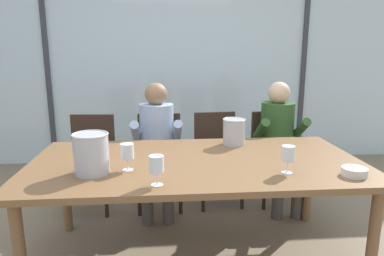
{
  "coord_description": "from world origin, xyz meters",
  "views": [
    {
      "loc": [
        -0.23,
        -2.3,
        1.5
      ],
      "look_at": [
        0.0,
        0.35,
        0.9
      ],
      "focal_mm": 32.56,
      "sensor_mm": 36.0,
      "label": 1
    }
  ],
  "objects_px": {
    "person_olive_shirt": "(279,136)",
    "wine_glass_by_left_taster": "(157,165)",
    "chair_near_curtain": "(91,154)",
    "person_pale_blue_shirt": "(157,139)",
    "wine_glass_center_pour": "(127,152)",
    "dining_table": "(196,169)",
    "ice_bucket_primary": "(234,131)",
    "ice_bucket_secondary": "(91,153)",
    "chair_right_of_center": "(274,149)",
    "wine_glass_near_bucket": "(288,155)",
    "tasting_bowl": "(354,172)",
    "chair_center": "(217,150)",
    "chair_left_of_center": "(160,153)"
  },
  "relations": [
    {
      "from": "dining_table",
      "to": "person_pale_blue_shirt",
      "type": "height_order",
      "value": "person_pale_blue_shirt"
    },
    {
      "from": "dining_table",
      "to": "ice_bucket_primary",
      "type": "xyz_separation_m",
      "value": [
        0.34,
        0.39,
        0.17
      ]
    },
    {
      "from": "person_pale_blue_shirt",
      "to": "ice_bucket_secondary",
      "type": "bearing_deg",
      "value": -110.17
    },
    {
      "from": "tasting_bowl",
      "to": "wine_glass_center_pour",
      "type": "distance_m",
      "value": 1.4
    },
    {
      "from": "ice_bucket_primary",
      "to": "ice_bucket_secondary",
      "type": "relative_size",
      "value": 0.83
    },
    {
      "from": "chair_left_of_center",
      "to": "wine_glass_by_left_taster",
      "type": "height_order",
      "value": "wine_glass_by_left_taster"
    },
    {
      "from": "ice_bucket_secondary",
      "to": "wine_glass_center_pour",
      "type": "relative_size",
      "value": 1.46
    },
    {
      "from": "chair_near_curtain",
      "to": "person_pale_blue_shirt",
      "type": "xyz_separation_m",
      "value": [
        0.64,
        -0.14,
        0.17
      ]
    },
    {
      "from": "dining_table",
      "to": "chair_right_of_center",
      "type": "bearing_deg",
      "value": 48.8
    },
    {
      "from": "chair_right_of_center",
      "to": "chair_center",
      "type": "bearing_deg",
      "value": 176.51
    },
    {
      "from": "person_pale_blue_shirt",
      "to": "wine_glass_near_bucket",
      "type": "bearing_deg",
      "value": -54.94
    },
    {
      "from": "chair_near_curtain",
      "to": "ice_bucket_primary",
      "type": "distance_m",
      "value": 1.44
    },
    {
      "from": "dining_table",
      "to": "ice_bucket_primary",
      "type": "bearing_deg",
      "value": 48.46
    },
    {
      "from": "dining_table",
      "to": "chair_near_curtain",
      "type": "bearing_deg",
      "value": 132.88
    },
    {
      "from": "chair_right_of_center",
      "to": "person_olive_shirt",
      "type": "distance_m",
      "value": 0.24
    },
    {
      "from": "ice_bucket_primary",
      "to": "tasting_bowl",
      "type": "relative_size",
      "value": 1.38
    },
    {
      "from": "person_olive_shirt",
      "to": "ice_bucket_secondary",
      "type": "bearing_deg",
      "value": -144.81
    },
    {
      "from": "ice_bucket_primary",
      "to": "wine_glass_near_bucket",
      "type": "height_order",
      "value": "ice_bucket_primary"
    },
    {
      "from": "person_pale_blue_shirt",
      "to": "tasting_bowl",
      "type": "xyz_separation_m",
      "value": [
        1.21,
        -1.24,
        0.09
      ]
    },
    {
      "from": "chair_right_of_center",
      "to": "person_pale_blue_shirt",
      "type": "relative_size",
      "value": 0.73
    },
    {
      "from": "wine_glass_near_bucket",
      "to": "wine_glass_center_pour",
      "type": "bearing_deg",
      "value": 172.22
    },
    {
      "from": "person_pale_blue_shirt",
      "to": "person_olive_shirt",
      "type": "distance_m",
      "value": 1.17
    },
    {
      "from": "ice_bucket_primary",
      "to": "wine_glass_center_pour",
      "type": "distance_m",
      "value": 0.97
    },
    {
      "from": "chair_center",
      "to": "ice_bucket_secondary",
      "type": "height_order",
      "value": "ice_bucket_secondary"
    },
    {
      "from": "tasting_bowl",
      "to": "chair_right_of_center",
      "type": "bearing_deg",
      "value": 91.39
    },
    {
      "from": "dining_table",
      "to": "wine_glass_near_bucket",
      "type": "bearing_deg",
      "value": -29.67
    },
    {
      "from": "chair_center",
      "to": "person_pale_blue_shirt",
      "type": "height_order",
      "value": "person_pale_blue_shirt"
    },
    {
      "from": "dining_table",
      "to": "person_pale_blue_shirt",
      "type": "distance_m",
      "value": 0.9
    },
    {
      "from": "chair_left_of_center",
      "to": "ice_bucket_secondary",
      "type": "bearing_deg",
      "value": -108.73
    },
    {
      "from": "dining_table",
      "to": "wine_glass_by_left_taster",
      "type": "distance_m",
      "value": 0.54
    },
    {
      "from": "dining_table",
      "to": "ice_bucket_primary",
      "type": "relative_size",
      "value": 10.82
    },
    {
      "from": "chair_right_of_center",
      "to": "wine_glass_near_bucket",
      "type": "bearing_deg",
      "value": -108.54
    },
    {
      "from": "chair_left_of_center",
      "to": "wine_glass_near_bucket",
      "type": "distance_m",
      "value": 1.56
    },
    {
      "from": "chair_center",
      "to": "wine_glass_center_pour",
      "type": "height_order",
      "value": "wine_glass_center_pour"
    },
    {
      "from": "chair_near_curtain",
      "to": "person_pale_blue_shirt",
      "type": "relative_size",
      "value": 0.73
    },
    {
      "from": "person_pale_blue_shirt",
      "to": "tasting_bowl",
      "type": "height_order",
      "value": "person_pale_blue_shirt"
    },
    {
      "from": "wine_glass_near_bucket",
      "to": "person_olive_shirt",
      "type": "bearing_deg",
      "value": 73.44
    },
    {
      "from": "ice_bucket_secondary",
      "to": "person_pale_blue_shirt",
      "type": "bearing_deg",
      "value": 70.12
    },
    {
      "from": "person_olive_shirt",
      "to": "wine_glass_center_pour",
      "type": "xyz_separation_m",
      "value": [
        -1.34,
        -1.02,
        0.18
      ]
    },
    {
      "from": "person_olive_shirt",
      "to": "wine_glass_by_left_taster",
      "type": "xyz_separation_m",
      "value": [
        -1.15,
        -1.29,
        0.18
      ]
    },
    {
      "from": "wine_glass_by_left_taster",
      "to": "wine_glass_center_pour",
      "type": "xyz_separation_m",
      "value": [
        -0.19,
        0.27,
        0.0
      ]
    },
    {
      "from": "chair_left_of_center",
      "to": "wine_glass_center_pour",
      "type": "height_order",
      "value": "wine_glass_center_pour"
    },
    {
      "from": "wine_glass_by_left_taster",
      "to": "chair_near_curtain",
      "type": "bearing_deg",
      "value": 114.61
    },
    {
      "from": "person_olive_shirt",
      "to": "wine_glass_by_left_taster",
      "type": "bearing_deg",
      "value": -130.78
    },
    {
      "from": "chair_center",
      "to": "person_pale_blue_shirt",
      "type": "bearing_deg",
      "value": -168.54
    },
    {
      "from": "dining_table",
      "to": "chair_near_curtain",
      "type": "height_order",
      "value": "chair_near_curtain"
    },
    {
      "from": "chair_left_of_center",
      "to": "tasting_bowl",
      "type": "bearing_deg",
      "value": -48.89
    },
    {
      "from": "wine_glass_center_pour",
      "to": "dining_table",
      "type": "bearing_deg",
      "value": 20.64
    },
    {
      "from": "chair_center",
      "to": "wine_glass_near_bucket",
      "type": "distance_m",
      "value": 1.39
    },
    {
      "from": "chair_near_curtain",
      "to": "wine_glass_by_left_taster",
      "type": "distance_m",
      "value": 1.61
    }
  ]
}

